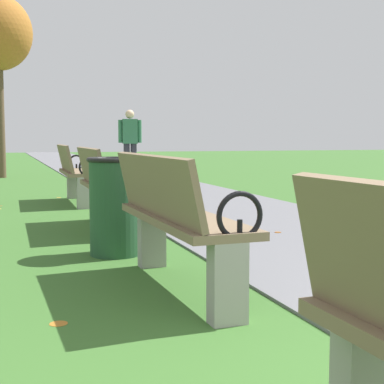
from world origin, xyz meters
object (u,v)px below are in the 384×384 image
(park_bench_2, at_px, (175,218))
(park_bench_3, at_px, (104,185))
(trash_bin, at_px, (115,206))
(pedestrian_walking, at_px, (130,141))
(park_bench_4, at_px, (74,172))

(park_bench_2, xyz_separation_m, park_bench_3, (-0.00, 2.71, 0.00))
(park_bench_3, xyz_separation_m, trash_bin, (-0.15, -1.42, -0.06))
(park_bench_2, height_order, pedestrian_walking, pedestrian_walking)
(park_bench_4, relative_size, trash_bin, 1.91)
(park_bench_4, bearing_deg, pedestrian_walking, 66.57)
(park_bench_4, bearing_deg, trash_bin, -92.07)
(park_bench_2, bearing_deg, trash_bin, 96.52)
(park_bench_2, bearing_deg, pedestrian_walking, 79.42)
(park_bench_4, bearing_deg, park_bench_2, -90.00)
(pedestrian_walking, xyz_separation_m, trash_bin, (-1.90, -8.12, -0.50))
(park_bench_2, distance_m, park_bench_4, 5.35)
(park_bench_2, relative_size, pedestrian_walking, 1.00)
(park_bench_3, relative_size, trash_bin, 1.91)
(park_bench_3, xyz_separation_m, park_bench_4, (0.00, 2.65, 0.00))
(park_bench_4, xyz_separation_m, trash_bin, (-0.15, -4.07, -0.06))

